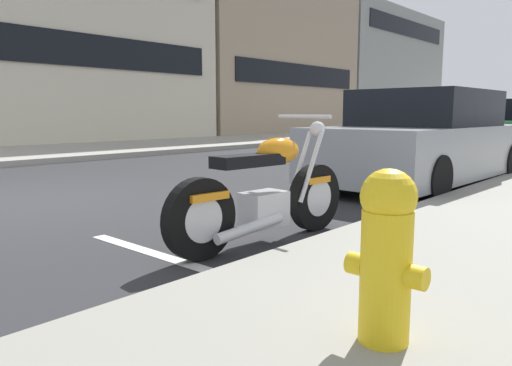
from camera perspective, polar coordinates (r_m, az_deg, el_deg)
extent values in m
cube|color=gray|center=(19.46, -0.85, 5.07)|extent=(120.00, 5.00, 0.14)
cube|color=silver|center=(3.89, -9.70, -8.83)|extent=(0.12, 2.20, 0.01)
cylinder|color=black|center=(4.75, 6.92, -1.69)|extent=(0.65, 0.16, 0.65)
cylinder|color=silver|center=(4.75, 6.92, -1.69)|extent=(0.36, 0.15, 0.36)
cylinder|color=black|center=(3.79, -6.64, -4.23)|extent=(0.65, 0.16, 0.65)
cylinder|color=silver|center=(3.79, -6.64, -4.23)|extent=(0.36, 0.15, 0.36)
cube|color=silver|center=(4.24, 0.92, -3.05)|extent=(0.42, 0.29, 0.30)
cube|color=black|center=(4.06, -0.87, 2.66)|extent=(0.69, 0.27, 0.10)
ellipsoid|color=orange|center=(4.30, 2.63, 3.78)|extent=(0.50, 0.27, 0.24)
cube|color=orange|center=(3.78, -6.08, -1.48)|extent=(0.37, 0.21, 0.06)
cube|color=orange|center=(4.71, 6.81, 0.42)|extent=(0.33, 0.18, 0.06)
cylinder|color=silver|center=(4.64, 5.17, 2.03)|extent=(0.34, 0.07, 0.65)
cylinder|color=silver|center=(4.55, 6.50, 1.89)|extent=(0.34, 0.07, 0.65)
cylinder|color=silver|center=(4.55, 5.65, 7.77)|extent=(0.08, 0.62, 0.04)
sphere|color=silver|center=(4.70, 7.22, 6.29)|extent=(0.15, 0.15, 0.15)
cylinder|color=silver|center=(3.96, -0.73, -5.30)|extent=(0.71, 0.14, 0.16)
cube|color=gray|center=(8.18, 19.01, 3.64)|extent=(4.50, 1.96, 0.78)
cube|color=black|center=(8.20, 19.37, 8.28)|extent=(2.21, 1.75, 0.55)
cylinder|color=black|center=(9.88, 18.05, 3.01)|extent=(0.63, 0.24, 0.62)
cylinder|color=black|center=(9.29, 27.43, 2.19)|extent=(0.63, 0.24, 0.62)
cylinder|color=black|center=(7.34, 8.17, 1.67)|extent=(0.63, 0.24, 0.62)
cylinder|color=black|center=(6.53, 20.28, 0.43)|extent=(0.63, 0.24, 0.62)
cube|color=#236638|center=(13.11, 27.76, 4.79)|extent=(4.32, 1.98, 0.82)
cube|color=black|center=(12.95, 27.80, 7.60)|extent=(2.33, 1.77, 0.46)
cylinder|color=black|center=(14.69, 25.66, 4.18)|extent=(0.63, 0.24, 0.62)
cylinder|color=black|center=(11.98, 22.23, 3.65)|extent=(0.63, 0.24, 0.62)
cylinder|color=gold|center=(2.21, 14.95, -10.61)|extent=(0.22, 0.22, 0.59)
sphere|color=gold|center=(2.13, 15.30, -1.55)|extent=(0.24, 0.24, 0.24)
cylinder|color=gold|center=(2.27, 11.78, -9.27)|extent=(0.10, 0.08, 0.10)
cylinder|color=gold|center=(2.15, 18.37, -10.50)|extent=(0.10, 0.08, 0.10)
cube|color=black|center=(18.23, -17.06, 14.46)|extent=(8.77, 0.06, 1.10)
cube|color=tan|center=(29.22, -1.84, 19.86)|extent=(11.56, 8.50, 14.07)
cube|color=black|center=(25.93, 5.24, 12.52)|extent=(9.71, 0.06, 1.10)
cube|color=#939993|center=(39.64, 9.52, 12.50)|extent=(13.16, 11.47, 8.35)
cube|color=black|center=(36.76, 17.14, 8.95)|extent=(11.06, 0.06, 1.10)
cube|color=black|center=(37.22, 17.50, 16.94)|extent=(11.06, 0.06, 1.10)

